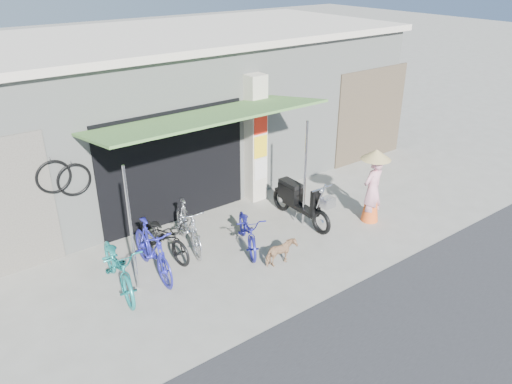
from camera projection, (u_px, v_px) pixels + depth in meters
ground at (294, 252)px, 9.93m from camera, size 80.00×80.00×0.00m
bicycle_shop at (167, 106)px, 12.83m from camera, size 12.30×5.30×3.66m
shop_pillar at (255, 139)px, 11.52m from camera, size 0.42×0.44×3.00m
awning at (207, 119)px, 9.54m from camera, size 4.60×1.88×2.72m
neighbour_right at (371, 115)px, 13.95m from camera, size 2.60×0.06×2.60m
bike_teal at (118, 266)px, 8.65m from camera, size 0.87×1.90×0.96m
bike_blue at (152, 250)px, 9.05m from camera, size 0.58×1.74×1.03m
bike_black at (164, 236)px, 9.68m from camera, size 0.75×1.66×0.84m
bike_silver at (188, 226)px, 9.90m from camera, size 0.77×1.67×0.97m
bike_navy at (248, 230)px, 9.92m from camera, size 1.13×1.64×0.82m
street_dog at (281, 253)px, 9.43m from camera, size 0.62×0.30×0.52m
moped at (299, 201)px, 10.91m from camera, size 0.53×1.88×1.06m
nun at (373, 186)px, 10.77m from camera, size 0.64×0.64×1.68m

